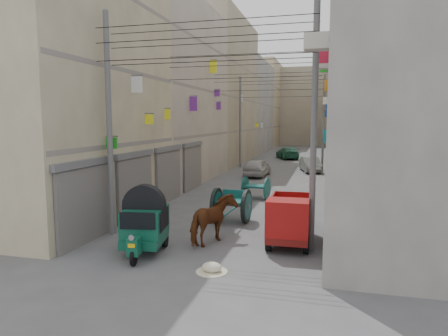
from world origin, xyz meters
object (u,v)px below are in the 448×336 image
(feed_sack, at_px, (212,267))
(horse, at_px, (213,220))
(distant_car_grey, at_px, (310,164))
(auto_rickshaw, at_px, (145,222))
(mini_truck, at_px, (289,222))
(distant_car_white, at_px, (257,167))
(distant_car_green, at_px, (287,153))
(tonga_cart, at_px, (231,205))
(second_cart, at_px, (256,187))

(feed_sack, distance_m, horse, 2.65)
(horse, bearing_deg, distant_car_grey, -77.96)
(auto_rickshaw, height_order, mini_truck, mini_truck)
(distant_car_white, relative_size, distant_car_green, 0.88)
(distant_car_white, bearing_deg, mini_truck, 105.83)
(auto_rickshaw, distance_m, mini_truck, 4.73)
(distant_car_green, bearing_deg, distant_car_white, 67.04)
(tonga_cart, bearing_deg, feed_sack, -79.22)
(tonga_cart, relative_size, mini_truck, 1.02)
(mini_truck, bearing_deg, horse, -172.43)
(mini_truck, height_order, feed_sack, mini_truck)
(second_cart, bearing_deg, auto_rickshaw, -92.89)
(auto_rickshaw, xyz_separation_m, distant_car_green, (1.26, 32.59, -0.34))
(mini_truck, bearing_deg, distant_car_grey, 89.22)
(tonga_cart, distance_m, feed_sack, 5.61)
(feed_sack, xyz_separation_m, distant_car_green, (-1.27, 33.67, 0.51))
(feed_sack, bearing_deg, distant_car_green, 92.17)
(tonga_cart, xyz_separation_m, second_cart, (0.12, 5.15, -0.10))
(tonga_cart, height_order, distant_car_white, tonga_cart)
(second_cart, bearing_deg, horse, -81.94)
(distant_car_white, bearing_deg, distant_car_grey, -134.28)
(second_cart, height_order, distant_car_green, distant_car_green)
(tonga_cart, relative_size, horse, 1.60)
(auto_rickshaw, bearing_deg, distant_car_white, 78.55)
(distant_car_green, bearing_deg, feed_sack, 72.58)
(tonga_cart, bearing_deg, distant_car_white, 98.23)
(distant_car_grey, bearing_deg, second_cart, -114.66)
(mini_truck, distance_m, second_cart, 8.21)
(distant_car_green, bearing_deg, horse, 71.51)
(feed_sack, bearing_deg, second_cart, 93.55)
(auto_rickshaw, xyz_separation_m, feed_sack, (2.53, -1.08, -0.84))
(distant_car_grey, bearing_deg, distant_car_green, 91.42)
(distant_car_white, height_order, distant_car_grey, distant_car_white)
(distant_car_grey, xyz_separation_m, distant_car_green, (-2.94, 10.76, 0.04))
(feed_sack, height_order, horse, horse)
(auto_rickshaw, height_order, distant_car_white, auto_rickshaw)
(feed_sack, relative_size, horse, 0.28)
(mini_truck, bearing_deg, auto_rickshaw, -159.14)
(distant_car_white, relative_size, distant_car_grey, 1.06)
(tonga_cart, bearing_deg, auto_rickshaw, -108.76)
(feed_sack, height_order, distant_car_white, distant_car_white)
(tonga_cart, height_order, second_cart, tonga_cart)
(auto_rickshaw, bearing_deg, tonga_cart, 58.39)
(mini_truck, xyz_separation_m, distant_car_white, (-3.96, 16.47, -0.15))
(mini_truck, relative_size, distant_car_grey, 0.83)
(auto_rickshaw, height_order, feed_sack, auto_rickshaw)
(distant_car_white, bearing_deg, horse, 97.20)
(distant_car_grey, height_order, distant_car_green, distant_car_green)
(mini_truck, distance_m, feed_sack, 3.47)
(auto_rickshaw, height_order, second_cart, auto_rickshaw)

